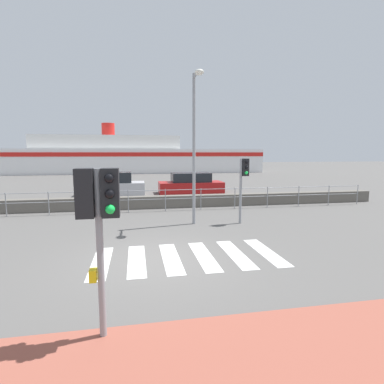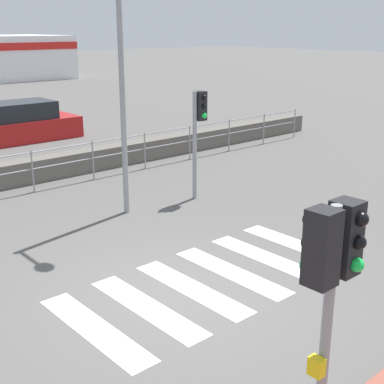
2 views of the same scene
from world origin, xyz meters
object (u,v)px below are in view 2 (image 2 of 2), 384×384
(traffic_light_far, at_px, (199,121))
(traffic_light_near, at_px, (331,267))
(streetlamp, at_px, (127,48))
(parked_car_red, at_px, (16,125))

(traffic_light_far, bearing_deg, traffic_light_near, -124.34)
(streetlamp, bearing_deg, traffic_light_far, -1.21)
(traffic_light_far, bearing_deg, parked_car_red, 92.27)
(traffic_light_far, height_order, streetlamp, streetlamp)
(traffic_light_far, distance_m, streetlamp, 2.57)
(traffic_light_far, height_order, parked_car_red, traffic_light_far)
(traffic_light_near, relative_size, traffic_light_far, 1.00)
(streetlamp, height_order, parked_car_red, streetlamp)
(traffic_light_near, xyz_separation_m, parked_car_red, (4.31, 16.26, -1.40))
(traffic_light_far, relative_size, parked_car_red, 0.58)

